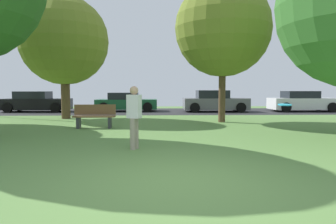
{
  "coord_description": "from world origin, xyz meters",
  "views": [
    {
      "loc": [
        -0.35,
        -4.9,
        1.49
      ],
      "look_at": [
        0.0,
        4.16,
        0.83
      ],
      "focal_mm": 33.05,
      "sensor_mm": 36.0,
      "label": 1
    }
  ],
  "objects": [
    {
      "name": "oak_tree_center",
      "position": [
        -4.96,
        11.02,
        3.92
      ],
      "size": [
        4.42,
        4.42,
        6.15
      ],
      "color": "brown",
      "rests_on": "ground_plane"
    },
    {
      "name": "parked_car_green",
      "position": [
        -2.4,
        16.33,
        0.59
      ],
      "size": [
        4.1,
        2.03,
        1.27
      ],
      "color": "#195633",
      "rests_on": "ground_plane"
    },
    {
      "name": "park_bench",
      "position": [
        -2.74,
        7.12,
        0.46
      ],
      "size": [
        1.6,
        0.45,
        0.9
      ],
      "rotation": [
        0.0,
        0.0,
        3.14
      ],
      "color": "brown",
      "rests_on": "ground_plane"
    },
    {
      "name": "ground_plane",
      "position": [
        0.0,
        0.0,
        0.0
      ],
      "size": [
        44.0,
        44.0,
        0.0
      ],
      "primitive_type": "plane",
      "color": "#5B8442"
    },
    {
      "name": "frisbee_disc",
      "position": [
        2.3,
        1.35,
        1.18
      ],
      "size": [
        0.3,
        0.3,
        0.04
      ],
      "color": "#2DB2E0"
    },
    {
      "name": "person_thrower",
      "position": [
        -0.9,
        2.78,
        0.86
      ],
      "size": [
        0.38,
        0.33,
        1.57
      ],
      "rotation": [
        0.0,
        0.0,
        -0.42
      ],
      "color": "gray",
      "rests_on": "ground_plane"
    },
    {
      "name": "parked_car_white",
      "position": [
        9.56,
        15.66,
        0.64
      ],
      "size": [
        4.37,
        2.01,
        1.38
      ],
      "color": "white",
      "rests_on": "ground_plane"
    },
    {
      "name": "birch_tree_lone",
      "position": [
        2.65,
        9.06,
        4.2
      ],
      "size": [
        4.3,
        4.3,
        6.36
      ],
      "color": "brown",
      "rests_on": "ground_plane"
    },
    {
      "name": "parked_car_black",
      "position": [
        -8.38,
        16.03,
        0.63
      ],
      "size": [
        4.34,
        1.97,
        1.35
      ],
      "color": "black",
      "rests_on": "ground_plane"
    },
    {
      "name": "road_strip",
      "position": [
        0.0,
        16.0,
        0.0
      ],
      "size": [
        44.0,
        6.4,
        0.01
      ],
      "primitive_type": "cube",
      "color": "#28282B",
      "rests_on": "ground_plane"
    },
    {
      "name": "parked_car_grey",
      "position": [
        3.58,
        15.65,
        0.66
      ],
      "size": [
        4.26,
        2.02,
        1.43
      ],
      "color": "slate",
      "rests_on": "ground_plane"
    }
  ]
}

